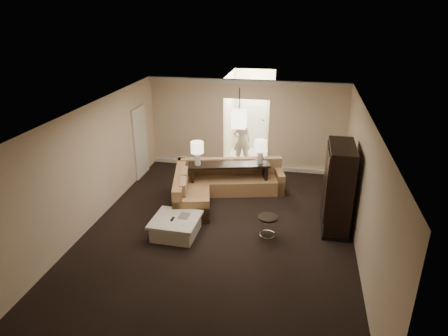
% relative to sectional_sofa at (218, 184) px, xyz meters
% --- Properties ---
extents(ground, '(8.00, 8.00, 0.00)m').
position_rel_sectional_sofa_xyz_m(ground, '(0.41, -1.81, -0.35)').
color(ground, black).
rests_on(ground, ground).
extents(wall_back, '(6.00, 0.04, 2.80)m').
position_rel_sectional_sofa_xyz_m(wall_back, '(0.41, 2.19, 1.05)').
color(wall_back, beige).
rests_on(wall_back, ground).
extents(wall_front, '(6.00, 0.04, 2.80)m').
position_rel_sectional_sofa_xyz_m(wall_front, '(0.41, -5.81, 1.05)').
color(wall_front, beige).
rests_on(wall_front, ground).
extents(wall_left, '(0.04, 8.00, 2.80)m').
position_rel_sectional_sofa_xyz_m(wall_left, '(-2.59, -1.81, 1.05)').
color(wall_left, beige).
rests_on(wall_left, ground).
extents(wall_right, '(0.04, 8.00, 2.80)m').
position_rel_sectional_sofa_xyz_m(wall_right, '(3.41, -1.81, 1.05)').
color(wall_right, beige).
rests_on(wall_right, ground).
extents(ceiling, '(6.00, 8.00, 0.02)m').
position_rel_sectional_sofa_xyz_m(ceiling, '(0.41, -1.81, 2.45)').
color(ceiling, silver).
rests_on(ceiling, wall_back).
extents(crown_molding, '(6.00, 0.10, 0.12)m').
position_rel_sectional_sofa_xyz_m(crown_molding, '(0.41, 2.14, 2.38)').
color(crown_molding, silver).
rests_on(crown_molding, wall_back).
extents(baseboard, '(6.00, 0.10, 0.12)m').
position_rel_sectional_sofa_xyz_m(baseboard, '(0.41, 2.14, -0.29)').
color(baseboard, silver).
rests_on(baseboard, ground).
extents(side_door, '(0.05, 0.90, 2.10)m').
position_rel_sectional_sofa_xyz_m(side_door, '(-2.56, 0.99, 0.70)').
color(side_door, silver).
rests_on(side_door, ground).
extents(foyer, '(1.44, 2.02, 2.80)m').
position_rel_sectional_sofa_xyz_m(foyer, '(0.41, 3.53, 0.95)').
color(foyer, beige).
rests_on(foyer, ground).
extents(sectional_sofa, '(3.05, 2.85, 0.87)m').
position_rel_sectional_sofa_xyz_m(sectional_sofa, '(0.00, 0.00, 0.00)').
color(sectional_sofa, brown).
rests_on(sectional_sofa, ground).
extents(coffee_table, '(1.05, 1.05, 0.43)m').
position_rel_sectional_sofa_xyz_m(coffee_table, '(-0.52, -2.09, -0.14)').
color(coffee_table, white).
rests_on(coffee_table, ground).
extents(console_table, '(2.24, 1.08, 0.85)m').
position_rel_sectional_sofa_xyz_m(console_table, '(0.24, 0.30, 0.16)').
color(console_table, black).
rests_on(console_table, ground).
extents(armoire, '(0.60, 1.40, 2.01)m').
position_rel_sectional_sofa_xyz_m(armoire, '(3.00, -0.99, 0.61)').
color(armoire, black).
rests_on(armoire, ground).
extents(drink_table, '(0.44, 0.44, 0.55)m').
position_rel_sectional_sofa_xyz_m(drink_table, '(1.52, -1.84, 0.04)').
color(drink_table, black).
rests_on(drink_table, ground).
extents(table_lamp_left, '(0.34, 0.34, 0.65)m').
position_rel_sectional_sofa_xyz_m(table_lamp_left, '(-0.57, 0.06, 0.93)').
color(table_lamp_left, silver).
rests_on(table_lamp_left, console_table).
extents(table_lamp_right, '(0.34, 0.34, 0.65)m').
position_rel_sectional_sofa_xyz_m(table_lamp_right, '(1.06, 0.53, 0.93)').
color(table_lamp_right, silver).
rests_on(table_lamp_right, console_table).
extents(pendant_light, '(0.38, 0.38, 1.09)m').
position_rel_sectional_sofa_xyz_m(pendant_light, '(0.41, 0.89, 1.61)').
color(pendant_light, black).
rests_on(pendant_light, ceiling).
extents(person, '(0.72, 0.59, 1.71)m').
position_rel_sectional_sofa_xyz_m(person, '(0.25, 2.49, 0.51)').
color(person, beige).
rests_on(person, ground).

